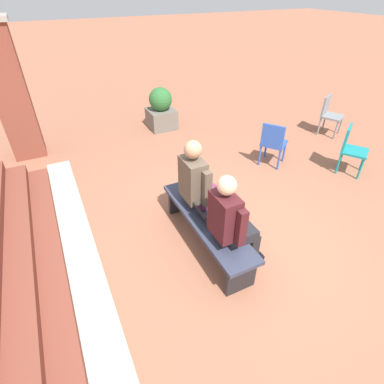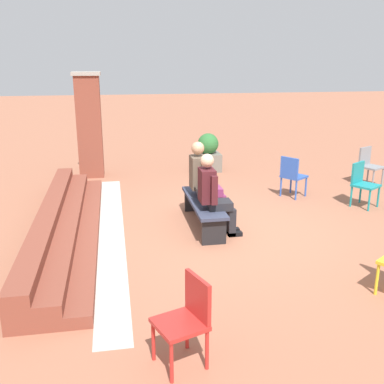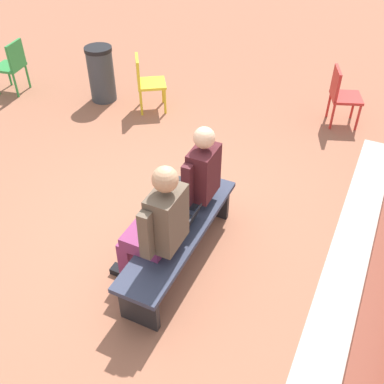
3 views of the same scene
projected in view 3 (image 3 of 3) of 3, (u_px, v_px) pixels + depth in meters
name	position (u px, v px, depth m)	size (l,w,h in m)	color
ground_plane	(160.00, 237.00, 4.83)	(60.00, 60.00, 0.00)	#9E6047
concrete_strip	(332.00, 315.00, 4.04)	(6.32, 0.40, 0.01)	#B7B2A8
bench	(180.00, 236.00, 4.33)	(1.80, 0.44, 0.45)	#33384C
person_student	(194.00, 180.00, 4.44)	(0.53, 0.67, 1.33)	#232328
person_adult	(156.00, 225.00, 3.90)	(0.57, 0.71, 1.38)	#7F2D5B
laptop	(183.00, 222.00, 4.27)	(0.32, 0.29, 0.21)	black
plastic_chair_by_pillar	(146.00, 80.00, 6.72)	(0.58, 0.58, 0.84)	gold
plastic_chair_near_bench_left	(12.00, 64.00, 7.19)	(0.49, 0.49, 0.84)	#2D893D
plastic_chair_far_right	(342.00, 93.00, 6.39)	(0.54, 0.54, 0.84)	red
litter_bin	(101.00, 74.00, 7.01)	(0.42, 0.42, 0.86)	#383D42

